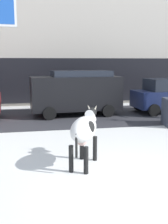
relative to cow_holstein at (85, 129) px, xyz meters
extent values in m
plane|color=white|center=(0.74, -1.83, -1.00)|extent=(120.00, 120.00, 0.00)
cube|color=#333338|center=(0.74, 6.73, -1.00)|extent=(60.00, 5.60, 0.01)
cube|color=beige|center=(0.74, 13.54, 5.50)|extent=(44.00, 6.00, 13.00)
cube|color=black|center=(0.74, 10.49, 0.60)|extent=(43.12, 0.10, 2.80)
ellipsoid|color=silver|center=(-0.04, -0.04, 0.02)|extent=(1.15, 1.52, 0.64)
ellipsoid|color=black|center=(0.07, -0.21, 0.07)|extent=(0.50, 0.63, 0.40)
cylinder|color=black|center=(0.00, 0.48, -0.65)|extent=(0.12, 0.12, 0.70)
cylinder|color=black|center=(0.35, 0.31, -0.65)|extent=(0.12, 0.12, 0.70)
cylinder|color=black|center=(-0.43, -0.40, -0.65)|extent=(0.12, 0.12, 0.70)
cylinder|color=black|center=(-0.08, -0.57, -0.65)|extent=(0.12, 0.12, 0.70)
cylinder|color=silver|center=(0.29, 0.63, 0.20)|extent=(0.44, 0.54, 0.44)
ellipsoid|color=black|center=(0.39, 0.83, 0.30)|extent=(0.41, 0.50, 0.28)
cone|color=beige|center=(0.27, 0.84, 0.46)|extent=(0.13, 0.10, 0.15)
cone|color=beige|center=(0.47, 0.74, 0.46)|extent=(0.13, 0.10, 0.15)
cylinder|color=black|center=(-0.33, -0.64, -0.23)|extent=(0.06, 0.06, 0.60)
ellipsoid|color=beige|center=(-0.11, -0.20, -0.28)|extent=(0.34, 0.36, 0.20)
cube|color=black|center=(0.86, 7.09, 0.17)|extent=(4.71, 2.19, 1.70)
cube|color=#1E232D|center=(1.16, 7.11, 1.17)|extent=(3.10, 1.86, 0.30)
cylinder|color=black|center=(2.29, 8.13, -0.68)|extent=(0.65, 0.26, 0.64)
cylinder|color=black|center=(2.41, 6.23, -0.68)|extent=(0.65, 0.26, 0.64)
cylinder|color=black|center=(-0.69, 7.94, -0.68)|extent=(0.65, 0.26, 0.64)
cylinder|color=black|center=(-0.57, 6.04, -0.68)|extent=(0.65, 0.26, 0.64)
cube|color=#19234C|center=(5.85, 6.87, -0.23)|extent=(3.60, 1.92, 0.90)
cube|color=#1E232D|center=(5.70, 6.86, 0.54)|extent=(1.89, 1.61, 0.64)
cylinder|color=black|center=(4.66, 7.65, -0.68)|extent=(0.65, 0.26, 0.64)
cylinder|color=black|center=(4.77, 5.95, -0.68)|extent=(0.65, 0.26, 0.64)
cylinder|color=#282833|center=(2.35, 10.01, -0.56)|extent=(0.24, 0.24, 0.88)
cube|color=#232328|center=(2.35, 10.01, 0.20)|extent=(0.36, 0.22, 0.64)
sphere|color=tan|center=(2.35, 10.01, 0.63)|extent=(0.20, 0.20, 0.20)
camera|label=1|loc=(-1.32, -6.84, 1.75)|focal=43.40mm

